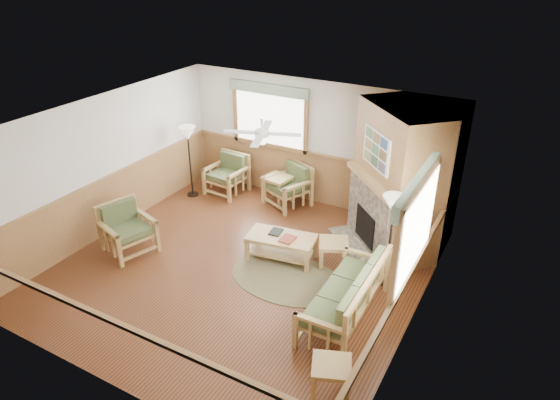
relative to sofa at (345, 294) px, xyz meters
The scene contains 24 objects.
floor 2.15m from the sofa, behind, with size 6.00×6.00×0.01m, color #592E18.
ceiling 3.08m from the sofa, behind, with size 6.00×6.00×0.01m, color white.
wall_back 4.02m from the sofa, 122.07° to the left, with size 6.00×0.02×2.70m, color white.
wall_front 3.51m from the sofa, 127.73° to the right, with size 6.00×0.02×2.70m, color white.
wall_left 5.17m from the sofa, behind, with size 0.02×6.00×2.70m, color white.
wall_right 1.33m from the sofa, 18.89° to the left, with size 0.02×6.00×2.70m, color white.
wainscot 2.10m from the sofa, behind, with size 6.00×6.00×1.10m, color olive, non-canonical shape.
fireplace 2.53m from the sofa, 90.66° to the left, with size 2.20×2.20×2.70m, color olive, non-canonical shape.
window_back 5.02m from the sofa, 134.13° to the left, with size 1.90×0.16×1.50m, color white, non-canonical shape.
window_right 2.27m from the sofa, ahead, with size 0.16×1.90×1.50m, color white, non-canonical shape.
ceiling_fan 2.91m from the sofa, 160.89° to the left, with size 1.24×1.24×0.36m, color white, non-canonical shape.
sofa is the anchor object (origin of this frame).
armchair_back_left 4.84m from the sofa, 145.93° to the left, with size 0.79×0.79×0.89m, color tan, non-canonical shape.
armchair_back_right 3.81m from the sofa, 131.23° to the left, with size 0.80×0.80×0.90m, color tan, non-canonical shape.
armchair_left 4.20m from the sofa, behind, with size 0.82×0.82×0.91m, color tan, non-canonical shape.
coffee_table 1.86m from the sofa, 149.91° to the left, with size 1.21×0.60×0.48m, color tan, non-canonical shape.
end_table_chairs 3.98m from the sofa, 133.95° to the left, with size 0.55×0.52×0.61m, color tan, non-canonical shape.
end_table_sofa 1.54m from the sofa, 73.85° to the right, with size 0.48×0.46×0.54m, color tan, non-canonical shape.
footstool 1.49m from the sofa, 120.05° to the left, with size 0.51×0.51×0.44m, color tan, non-canonical shape.
braided_rug 1.38m from the sofa, 159.67° to the left, with size 2.05×2.05×0.01m, color brown.
floor_lamp_left 5.15m from the sofa, 154.30° to the left, with size 0.38×0.38×1.64m, color black, non-canonical shape.
floor_lamp_right 1.26m from the sofa, 76.78° to the left, with size 0.38×0.38×1.64m, color black, non-canonical shape.
book_red 1.70m from the sofa, 148.83° to the left, with size 0.22×0.30×0.03m, color maroon.
book_dark 2.02m from the sofa, 150.32° to the left, with size 0.20×0.27×0.03m, color black.
Camera 1 is at (4.13, -6.02, 5.11)m, focal length 32.00 mm.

